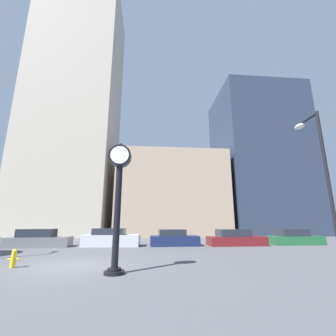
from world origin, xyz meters
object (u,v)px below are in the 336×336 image
at_px(car_green, 294,238).
at_px(car_navy, 174,239).
at_px(street_clock, 118,191).
at_px(street_lamp_right, 319,163).
at_px(car_silver, 111,238).
at_px(car_maroon, 235,239).
at_px(car_grey, 39,239).
at_px(fire_hydrant_near, 14,258).

bearing_deg(car_green, car_navy, -179.52).
relative_size(car_navy, car_green, 0.92).
distance_m(street_clock, street_lamp_right, 8.72).
xyz_separation_m(car_silver, car_green, (15.53, -0.00, -0.05)).
relative_size(car_silver, street_lamp_right, 0.68).
distance_m(car_maroon, street_lamp_right, 10.76).
height_order(car_grey, car_silver, car_silver).
xyz_separation_m(car_grey, car_silver, (5.54, 0.08, 0.03)).
height_order(street_clock, car_maroon, street_clock).
xyz_separation_m(fire_hydrant_near, street_lamp_right, (13.09, -1.88, 4.04)).
bearing_deg(fire_hydrant_near, car_green, 24.72).
distance_m(street_clock, car_maroon, 13.19).
bearing_deg(street_lamp_right, car_maroon, 90.70).
bearing_deg(fire_hydrant_near, car_maroon, 32.17).
bearing_deg(car_green, street_clock, -143.77).
height_order(street_clock, car_silver, street_clock).
bearing_deg(car_silver, car_grey, -175.93).
height_order(street_clock, car_green, street_clock).
distance_m(car_maroon, car_green, 5.35).
bearing_deg(street_lamp_right, fire_hydrant_near, 171.85).
distance_m(car_grey, car_silver, 5.54).
xyz_separation_m(car_maroon, car_green, (5.35, 0.27, 0.00)).
bearing_deg(street_clock, street_lamp_right, -1.84).
bearing_deg(car_silver, fire_hydrant_near, -105.05).
height_order(car_grey, car_green, car_grey).
bearing_deg(street_clock, car_maroon, 48.95).
bearing_deg(fire_hydrant_near, street_clock, -19.67).
relative_size(car_maroon, car_green, 1.08).
xyz_separation_m(car_maroon, fire_hydrant_near, (-12.97, -8.16, -0.16)).
height_order(car_grey, fire_hydrant_near, car_grey).
height_order(street_clock, car_navy, street_clock).
height_order(car_silver, car_navy, car_silver).
bearing_deg(car_green, car_grey, -179.48).
xyz_separation_m(street_clock, car_grey, (-7.23, 9.95, -2.54)).
distance_m(street_clock, car_green, 17.29).
bearing_deg(fire_hydrant_near, street_lamp_right, -8.15).
xyz_separation_m(street_clock, car_green, (13.84, 10.03, -2.57)).
bearing_deg(street_clock, car_navy, 71.34).
relative_size(street_clock, car_green, 1.19).
relative_size(car_navy, car_maroon, 0.86).
distance_m(car_silver, car_navy, 5.06).
bearing_deg(fire_hydrant_near, car_navy, 46.94).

